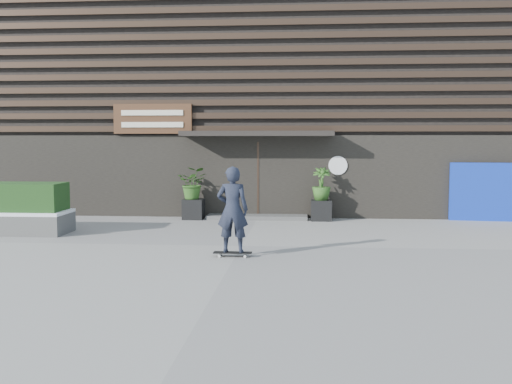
# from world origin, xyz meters

# --- Properties ---
(ground) EXTENTS (80.00, 80.00, 0.00)m
(ground) POSITION_xyz_m (0.00, 0.00, 0.00)
(ground) COLOR gray
(ground) RESTS_ON ground
(entrance_step) EXTENTS (3.00, 0.80, 0.12)m
(entrance_step) POSITION_xyz_m (0.00, 4.60, 0.06)
(entrance_step) COLOR #474644
(entrance_step) RESTS_ON ground
(planter_pot_left) EXTENTS (0.60, 0.60, 0.60)m
(planter_pot_left) POSITION_xyz_m (-1.90, 4.40, 0.30)
(planter_pot_left) COLOR black
(planter_pot_left) RESTS_ON ground
(bamboo_left) EXTENTS (0.86, 0.75, 0.96)m
(bamboo_left) POSITION_xyz_m (-1.90, 4.40, 1.08)
(bamboo_left) COLOR #2D591E
(bamboo_left) RESTS_ON planter_pot_left
(planter_pot_right) EXTENTS (0.60, 0.60, 0.60)m
(planter_pot_right) POSITION_xyz_m (1.90, 4.40, 0.30)
(planter_pot_right) COLOR black
(planter_pot_right) RESTS_ON ground
(bamboo_right) EXTENTS (0.54, 0.54, 0.96)m
(bamboo_right) POSITION_xyz_m (1.90, 4.40, 1.08)
(bamboo_right) COLOR #2D591E
(bamboo_right) RESTS_ON planter_pot_right
(raised_bed) EXTENTS (3.50, 1.20, 0.50)m
(raised_bed) POSITION_xyz_m (-6.32, 1.38, 0.25)
(raised_bed) COLOR #484846
(raised_bed) RESTS_ON ground
(snow_layer) EXTENTS (3.50, 1.20, 0.08)m
(snow_layer) POSITION_xyz_m (-6.32, 1.38, 0.54)
(snow_layer) COLOR white
(snow_layer) RESTS_ON raised_bed
(blue_tarp) EXTENTS (1.82, 0.30, 1.70)m
(blue_tarp) POSITION_xyz_m (6.57, 4.70, 0.85)
(blue_tarp) COLOR #0C27A0
(blue_tarp) RESTS_ON ground
(building) EXTENTS (18.00, 11.00, 8.00)m
(building) POSITION_xyz_m (-0.00, 9.96, 3.99)
(building) COLOR black
(building) RESTS_ON ground
(skateboarder) EXTENTS (0.78, 0.43, 1.83)m
(skateboarder) POSITION_xyz_m (-0.05, -1.25, 0.96)
(skateboarder) COLOR black
(skateboarder) RESTS_ON ground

